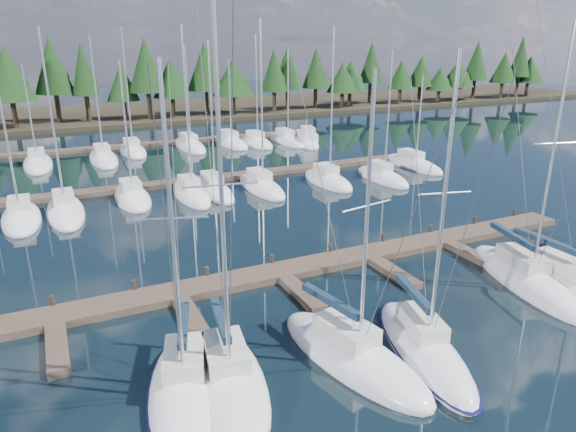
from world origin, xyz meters
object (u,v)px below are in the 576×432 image
front_sailboat_2 (228,380)px  front_sailboat_3 (352,355)px  main_dock (283,276)px  front_sailboat_4 (424,348)px  motor_yacht_right (307,141)px  front_sailboat_1 (186,386)px  front_sailboat_5 (525,279)px  front_sailboat_6 (566,284)px

front_sailboat_2 → front_sailboat_3: (5.33, -0.64, -0.02)m
main_dock → front_sailboat_4: bearing=-75.2°
main_dock → front_sailboat_2: front_sailboat_2 is taller
main_dock → motor_yacht_right: bearing=60.6°
main_dock → front_sailboat_1: front_sailboat_1 is taller
front_sailboat_5 → front_sailboat_6: 2.06m
front_sailboat_4 → main_dock: bearing=104.8°
main_dock → front_sailboat_5: (12.08, -6.25, 0.09)m
front_sailboat_5 → motor_yacht_right: front_sailboat_5 is taller
main_dock → front_sailboat_3: bearing=-94.5°
motor_yacht_right → main_dock: bearing=-119.4°
front_sailboat_2 → motor_yacht_right: bearing=58.9°
motor_yacht_right → front_sailboat_1: bearing=-122.9°
main_dock → front_sailboat_4: 9.56m
main_dock → front_sailboat_1: (-7.60, -7.34, 0.08)m
front_sailboat_5 → motor_yacht_right: 41.57m
front_sailboat_4 → front_sailboat_3: bearing=163.7°
front_sailboat_1 → front_sailboat_4: size_ratio=0.98×
front_sailboat_2 → front_sailboat_1: bearing=167.8°
front_sailboat_1 → motor_yacht_right: bearing=57.1°
main_dock → front_sailboat_2: 9.75m
main_dock → motor_yacht_right: 39.76m
main_dock → front_sailboat_6: 15.57m
front_sailboat_4 → motor_yacht_right: front_sailboat_4 is taller
front_sailboat_4 → front_sailboat_5: size_ratio=0.92×
front_sailboat_6 → main_dock: bearing=150.2°
front_sailboat_4 → front_sailboat_5: front_sailboat_5 is taller
front_sailboat_4 → front_sailboat_1: bearing=169.3°
front_sailboat_1 → front_sailboat_5: 19.71m
front_sailboat_2 → front_sailboat_6: front_sailboat_6 is taller
front_sailboat_2 → front_sailboat_4: 8.58m
main_dock → front_sailboat_3: size_ratio=3.41×
front_sailboat_3 → front_sailboat_6: bearing=2.4°
front_sailboat_6 → motor_yacht_right: size_ratio=1.97×
front_sailboat_1 → front_sailboat_2: size_ratio=0.87×
main_dock → front_sailboat_6: size_ratio=2.75×
front_sailboat_3 → motor_yacht_right: (20.18, 42.98, 0.15)m
main_dock → front_sailboat_5: size_ratio=3.00×
front_sailboat_5 → front_sailboat_6: size_ratio=0.92×
front_sailboat_2 → front_sailboat_4: size_ratio=1.13×
front_sailboat_1 → front_sailboat_2: bearing=-12.2°
main_dock → front_sailboat_1: size_ratio=3.30×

